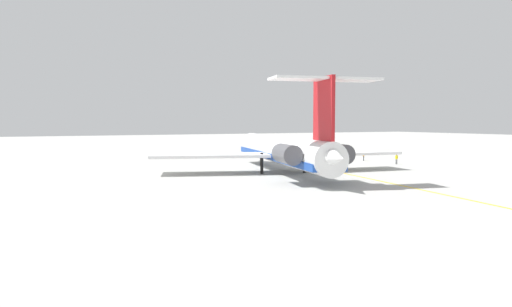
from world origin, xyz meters
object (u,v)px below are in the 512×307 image
Objects in this scene: safety_cone_wingtip at (321,157)px; main_jetliner at (283,150)px; ground_crew_near_tail at (397,158)px; ground_crew_near_nose at (364,155)px; safety_cone_nose at (332,157)px.

main_jetliner is at bearing 134.16° from safety_cone_wingtip.
main_jetliner reaches higher than ground_crew_near_tail.
ground_crew_near_nose is 3.27× the size of safety_cone_wingtip.
ground_crew_near_tail is at bearing -69.12° from main_jetliner.
ground_crew_near_tail reaches higher than safety_cone_wingtip.
ground_crew_near_tail is 3.26× the size of safety_cone_wingtip.
safety_cone_nose is at bearing -59.98° from ground_crew_near_nose.
ground_crew_near_nose is at bearing -156.74° from safety_cone_wingtip.
ground_crew_near_tail is (-8.06, -0.39, -0.00)m from ground_crew_near_nose.
ground_crew_near_nose is 8.07m from ground_crew_near_tail.
main_jetliner is at bearing 46.34° from ground_crew_near_nose.
ground_crew_near_nose and ground_crew_near_tail have the same top height.
main_jetliner is 75.26× the size of safety_cone_wingtip.
ground_crew_near_tail reaches higher than safety_cone_nose.
safety_cone_nose is (8.18, 1.31, -0.86)m from ground_crew_near_nose.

